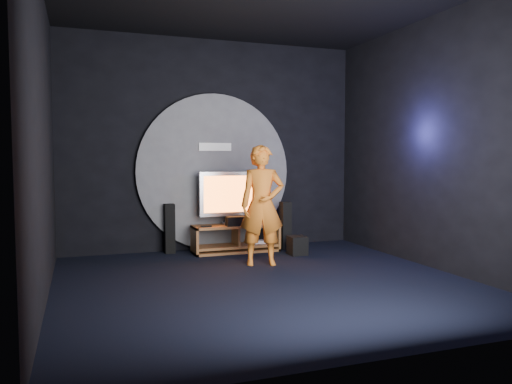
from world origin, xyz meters
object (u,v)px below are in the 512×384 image
Objects in this scene: media_console at (236,240)px; player at (262,205)px; tv at (234,195)px; tower_speaker_left at (170,228)px; subwoofer at (297,246)px; tower_speaker_right at (285,226)px.

media_console is 1.25m from player.
tower_speaker_left is (-1.04, 0.21, -0.52)m from tv.
media_console is 1.10m from tower_speaker_left.
tv is 3.96× the size of subwoofer.
subwoofer is at bearing -33.50° from media_console.
tv reaches higher than tower_speaker_left.
tower_speaker_left is at bearing 156.21° from subwoofer.
tower_speaker_left is 2.08m from subwoofer.
tower_speaker_left is 1.00× the size of tower_speaker_right.
tv is 1.47× the size of tower_speaker_right.
subwoofer is (0.85, -0.63, -0.77)m from tv.
media_console is 1.01m from subwoofer.
media_console is at bearing -14.70° from tower_speaker_left.
tower_speaker_right is at bearing -9.24° from tower_speaker_left.
tower_speaker_right reaches higher than subwoofer.
tv is at bearing 143.67° from subwoofer.
tower_speaker_right is at bearing 65.43° from player.
tv is 1.31m from subwoofer.
tower_speaker_left is at bearing 165.30° from media_console.
tv is 0.68× the size of player.
player reaches higher than subwoofer.
tv reaches higher than media_console.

